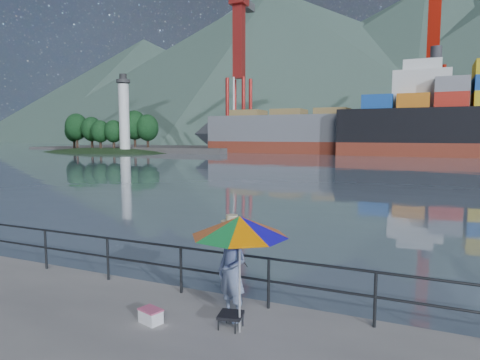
% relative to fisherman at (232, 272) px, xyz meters
% --- Properties ---
extents(harbor_water, '(500.00, 280.00, 0.00)m').
position_rel_fisherman_xyz_m(harbor_water, '(-2.56, 129.05, -0.90)').
color(harbor_water, slate).
rests_on(harbor_water, ground).
extents(far_dock, '(200.00, 40.00, 0.40)m').
position_rel_fisherman_xyz_m(far_dock, '(7.44, 92.05, -0.90)').
color(far_dock, '#514F4C').
rests_on(far_dock, ground).
extents(guardrail, '(22.00, 0.06, 1.03)m').
position_rel_fisherman_xyz_m(guardrail, '(-2.56, 0.75, -0.38)').
color(guardrail, '#2D3033').
rests_on(guardrail, ground).
extents(lighthouse_islet, '(48.00, 26.40, 19.20)m').
position_rel_fisherman_xyz_m(lighthouse_islet, '(-57.53, 61.04, -0.64)').
color(lighthouse_islet, '#263F1E').
rests_on(lighthouse_islet, ground).
extents(fisherman, '(0.78, 0.66, 1.81)m').
position_rel_fisherman_xyz_m(fisherman, '(0.00, 0.00, 0.00)').
color(fisherman, navy).
rests_on(fisherman, ground).
extents(beach_umbrella, '(1.99, 1.99, 2.04)m').
position_rel_fisherman_xyz_m(beach_umbrella, '(0.34, -0.42, 0.96)').
color(beach_umbrella, white).
rests_on(beach_umbrella, ground).
extents(folding_stool, '(0.48, 0.48, 0.27)m').
position_rel_fisherman_xyz_m(folding_stool, '(0.14, -0.35, -0.76)').
color(folding_stool, black).
rests_on(folding_stool, ground).
extents(cooler_bag, '(0.46, 0.37, 0.23)m').
position_rel_fisherman_xyz_m(cooler_bag, '(-1.28, -0.75, -0.79)').
color(cooler_bag, white).
rests_on(cooler_bag, ground).
extents(fishing_rod, '(0.20, 1.62, 1.15)m').
position_rel_fisherman_xyz_m(fishing_rod, '(-0.47, 1.22, -0.90)').
color(fishing_rod, black).
rests_on(fishing_rod, ground).
extents(bulk_carrier, '(47.89, 8.29, 14.50)m').
position_rel_fisherman_xyz_m(bulk_carrier, '(-12.33, 73.47, 3.28)').
color(bulk_carrier, maroon).
rests_on(bulk_carrier, ground).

